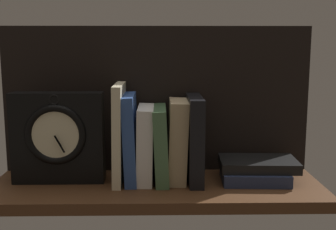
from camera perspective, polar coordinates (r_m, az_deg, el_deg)
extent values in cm
cube|color=#4C2D19|center=(100.18, -1.52, -9.80)|extent=(75.61, 24.52, 2.50)
cube|color=black|center=(107.12, -1.52, 2.06)|extent=(75.61, 1.20, 35.99)
cube|color=beige|center=(100.25, -6.49, -2.37)|extent=(2.28, 15.13, 22.69)
cube|color=#2D4C8E|center=(100.30, -4.99, -3.05)|extent=(3.35, 14.00, 20.30)
cube|color=silver|center=(100.44, -3.02, -3.84)|extent=(3.96, 13.45, 17.47)
cube|color=#476B44|center=(100.40, -0.95, -3.86)|extent=(3.73, 14.97, 17.40)
cube|color=tan|center=(100.30, 1.26, -3.42)|extent=(4.79, 12.09, 19.00)
cube|color=black|center=(100.45, 3.55, -3.15)|extent=(3.34, 15.87, 19.79)
cube|color=black|center=(101.86, -14.36, -2.93)|extent=(20.89, 4.72, 20.89)
torus|color=black|center=(98.99, -14.75, -2.61)|extent=(13.82, 1.70, 13.82)
cylinder|color=beige|center=(98.99, -14.75, -2.61)|extent=(11.15, 0.60, 11.15)
cube|color=black|center=(98.61, -14.40, -3.34)|extent=(1.62, 0.30, 2.51)
cube|color=black|center=(98.69, -14.19, -3.76)|extent=(2.31, 0.30, 3.99)
torus|color=black|center=(98.07, -14.89, 1.97)|extent=(2.44, 0.44, 2.44)
cube|color=#232D4C|center=(103.30, 11.37, -7.85)|extent=(15.71, 12.15, 2.75)
cube|color=black|center=(103.73, 11.84, -6.34)|extent=(18.31, 12.05, 2.30)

